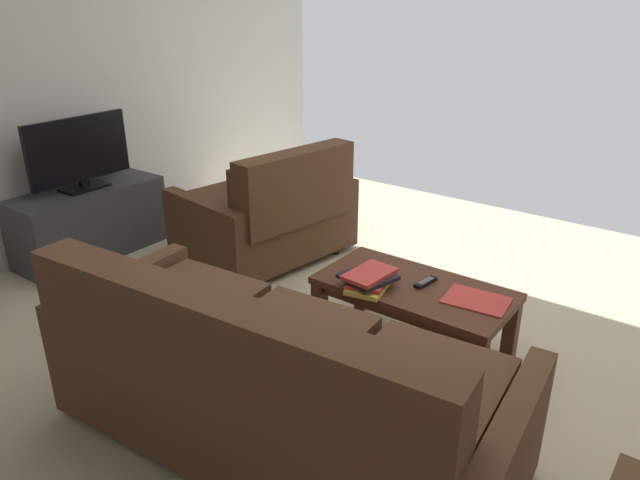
# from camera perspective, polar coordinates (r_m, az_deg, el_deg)

# --- Properties ---
(ground_plane) EXTENTS (5.55, 5.39, 0.01)m
(ground_plane) POSITION_cam_1_polar(r_m,az_deg,el_deg) (3.36, 6.24, -10.71)
(ground_plane) COLOR beige
(wall_right) EXTENTS (0.12, 5.39, 2.85)m
(wall_right) POSITION_cam_1_polar(r_m,az_deg,el_deg) (4.84, -23.51, 16.05)
(wall_right) COLOR silver
(wall_right) RESTS_ON ground
(sofa_main) EXTENTS (2.07, 1.02, 0.89)m
(sofa_main) POSITION_cam_1_polar(r_m,az_deg,el_deg) (2.48, -4.89, -13.62)
(sofa_main) COLOR black
(sofa_main) RESTS_ON ground
(loveseat_near) EXTENTS (1.02, 1.27, 0.88)m
(loveseat_near) POSITION_cam_1_polar(r_m,az_deg,el_deg) (4.32, -4.90, 2.60)
(loveseat_near) COLOR black
(loveseat_near) RESTS_ON ground
(coffee_table) EXTENTS (1.04, 0.53, 0.40)m
(coffee_table) POSITION_cam_1_polar(r_m,az_deg,el_deg) (3.23, 9.12, -5.42)
(coffee_table) COLOR #4C2819
(coffee_table) RESTS_ON ground
(tv_stand) EXTENTS (0.47, 1.12, 0.53)m
(tv_stand) POSITION_cam_1_polar(r_m,az_deg,el_deg) (4.74, -21.45, 1.65)
(tv_stand) COLOR #38383D
(tv_stand) RESTS_ON ground
(flat_tv) EXTENTS (0.21, 0.80, 0.53)m
(flat_tv) POSITION_cam_1_polar(r_m,az_deg,el_deg) (4.59, -22.40, 7.87)
(flat_tv) COLOR black
(flat_tv) RESTS_ON tv_stand
(book_stack) EXTENTS (0.29, 0.34, 0.09)m
(book_stack) POSITION_cam_1_polar(r_m,az_deg,el_deg) (3.14, 4.79, -3.79)
(book_stack) COLOR #E0CC4C
(book_stack) RESTS_ON coffee_table
(tv_remote) EXTENTS (0.07, 0.16, 0.02)m
(tv_remote) POSITION_cam_1_polar(r_m,az_deg,el_deg) (3.22, 10.23, -4.05)
(tv_remote) COLOR black
(tv_remote) RESTS_ON coffee_table
(loose_magazine) EXTENTS (0.34, 0.26, 0.01)m
(loose_magazine) POSITION_cam_1_polar(r_m,az_deg,el_deg) (3.11, 14.97, -5.67)
(loose_magazine) COLOR #C63833
(loose_magazine) RESTS_ON coffee_table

